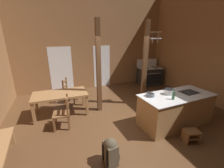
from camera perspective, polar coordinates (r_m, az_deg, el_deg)
name	(u,v)px	position (r m, az deg, el deg)	size (l,w,h in m)	color
ground_plane	(128,125)	(4.70, 6.13, -15.25)	(7.92, 8.11, 0.10)	brown
wall_back	(94,39)	(7.43, -7.04, 16.57)	(7.92, 0.14, 4.68)	#93663F
glazed_door_back_left	(61,70)	(7.27, -18.82, 5.23)	(1.00, 0.01, 2.05)	white
glazed_panel_back_right	(102,66)	(7.60, -3.90, 6.69)	(0.84, 0.01, 2.05)	white
kitchen_island	(175,109)	(4.81, 22.98, -8.88)	(2.20, 1.05, 0.93)	#9E7044
stove_range	(149,76)	(8.17, 14.00, 3.09)	(1.22, 0.92, 1.32)	black
support_post_with_pot_rack	(146,62)	(5.54, 12.78, 8.19)	(0.63, 0.27, 3.03)	brown
support_post_center	(99,68)	(4.91, -5.15, 6.16)	(0.14, 0.14, 3.03)	brown
step_stool	(191,135)	(4.38, 28.00, -16.78)	(0.42, 0.36, 0.30)	brown
dining_table	(60,96)	(5.17, -19.16, -4.25)	(1.71, 0.93, 0.74)	#9E7044
ladderback_chair_near_window	(69,91)	(6.08, -16.15, -2.59)	(0.58, 0.58, 0.95)	brown
ladderback_chair_by_post	(63,113)	(4.49, -18.18, -10.46)	(0.49, 0.49, 0.95)	brown
backpack	(110,151)	(3.30, -0.58, -24.07)	(0.33, 0.34, 0.60)	#4C4233
stockpot_on_counter	(169,92)	(4.53, 20.86, -2.71)	(0.32, 0.25, 0.16)	silver
mixing_bowl_on_counter	(150,95)	(4.25, 14.36, -4.01)	(0.24, 0.24, 0.09)	slate
bottle_tall_on_counter	(173,95)	(4.22, 22.42, -4.08)	(0.07, 0.07, 0.27)	#2D5638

